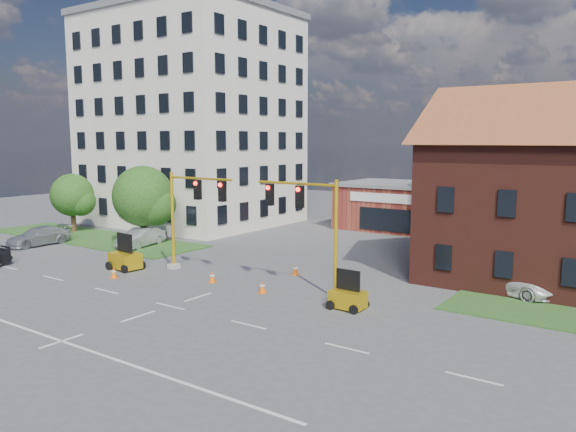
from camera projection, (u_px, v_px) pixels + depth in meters
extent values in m
plane|color=#48484B|center=(170.00, 306.00, 27.92)|extent=(120.00, 120.00, 0.00)
cube|color=#2A4F1D|center=(92.00, 238.00, 47.38)|extent=(22.00, 6.00, 0.08)
cube|color=silver|center=(191.00, 122.00, 55.81)|extent=(18.00, 15.00, 20.00)
cube|color=slate|center=(188.00, 15.00, 54.44)|extent=(18.40, 15.40, 0.60)
cube|color=maroon|center=(409.00, 208.00, 52.04)|extent=(12.00, 8.00, 4.00)
cube|color=slate|center=(410.00, 185.00, 51.75)|extent=(12.40, 8.40, 0.30)
cube|color=silver|center=(391.00, 199.00, 48.59)|extent=(8.00, 0.10, 0.80)
cube|color=black|center=(391.00, 220.00, 48.84)|extent=(6.00, 0.10, 2.00)
cylinder|color=#392414|center=(470.00, 213.00, 45.88)|extent=(0.44, 0.44, 4.54)
sphere|color=#1A3F13|center=(472.00, 163.00, 45.33)|extent=(7.45, 7.45, 7.45)
sphere|color=#1A3F13|center=(491.00, 176.00, 44.87)|extent=(5.22, 5.22, 5.22)
cylinder|color=#392414|center=(144.00, 228.00, 44.20)|extent=(0.44, 0.44, 2.75)
sphere|color=#1A3F13|center=(143.00, 196.00, 43.87)|extent=(4.75, 4.75, 4.75)
sphere|color=#1A3F13|center=(155.00, 205.00, 43.66)|extent=(3.33, 3.33, 3.33)
cylinder|color=#392414|center=(73.00, 219.00, 50.30)|extent=(0.44, 0.44, 2.39)
sphere|color=#1A3F13|center=(72.00, 195.00, 50.01)|extent=(3.78, 3.78, 3.78)
sphere|color=#1A3F13|center=(81.00, 201.00, 49.90)|extent=(2.65, 2.65, 2.65)
cube|color=#999993|center=(174.00, 266.00, 36.17)|extent=(0.60, 0.60, 0.30)
cylinder|color=gold|center=(173.00, 221.00, 35.78)|extent=(0.20, 0.20, 6.20)
cylinder|color=gold|center=(200.00, 178.00, 33.99)|extent=(5.00, 0.14, 0.14)
cube|color=black|center=(198.00, 190.00, 34.23)|extent=(0.40, 0.32, 1.20)
cube|color=black|center=(222.00, 191.00, 33.09)|extent=(0.40, 0.32, 1.20)
sphere|color=#FF0C07|center=(195.00, 183.00, 34.03)|extent=(0.24, 0.24, 0.24)
cube|color=#999993|center=(335.00, 295.00, 29.37)|extent=(0.60, 0.60, 0.30)
cylinder|color=gold|center=(336.00, 240.00, 28.98)|extent=(0.20, 0.20, 6.20)
cylinder|color=gold|center=(296.00, 183.00, 30.02)|extent=(5.00, 0.14, 0.14)
cube|color=black|center=(300.00, 197.00, 29.97)|extent=(0.40, 0.32, 1.20)
cube|color=black|center=(270.00, 195.00, 31.11)|extent=(0.40, 0.32, 1.20)
sphere|color=#FF0C07|center=(298.00, 190.00, 29.78)|extent=(0.24, 0.24, 0.24)
cube|color=gold|center=(125.00, 260.00, 35.78)|extent=(2.09, 1.51, 0.98)
cube|color=black|center=(125.00, 243.00, 35.62)|extent=(1.53, 0.29, 1.20)
cube|color=gold|center=(348.00, 299.00, 27.37)|extent=(1.67, 1.13, 0.82)
cube|color=black|center=(348.00, 280.00, 27.24)|extent=(1.28, 0.14, 1.01)
cube|color=#E6590C|center=(114.00, 278.00, 33.56)|extent=(0.38, 0.38, 0.04)
cone|color=#E6590C|center=(114.00, 273.00, 33.52)|extent=(0.40, 0.40, 0.70)
cylinder|color=silver|center=(114.00, 271.00, 33.51)|extent=(0.27, 0.27, 0.09)
cube|color=#E6590C|center=(212.00, 282.00, 32.57)|extent=(0.38, 0.38, 0.04)
cone|color=#E6590C|center=(212.00, 277.00, 32.52)|extent=(0.40, 0.40, 0.70)
cylinder|color=silver|center=(212.00, 275.00, 32.51)|extent=(0.27, 0.27, 0.09)
cube|color=#E6590C|center=(262.00, 293.00, 30.29)|extent=(0.38, 0.38, 0.04)
cone|color=#E6590C|center=(262.00, 287.00, 30.24)|extent=(0.40, 0.40, 0.70)
cylinder|color=silver|center=(262.00, 286.00, 30.23)|extent=(0.27, 0.27, 0.09)
cube|color=#E6590C|center=(295.00, 275.00, 34.42)|extent=(0.38, 0.38, 0.04)
cone|color=#E6590C|center=(295.00, 269.00, 34.37)|extent=(0.40, 0.40, 0.70)
cylinder|color=silver|center=(295.00, 268.00, 34.36)|extent=(0.27, 0.27, 0.09)
imported|color=silver|center=(511.00, 281.00, 30.12)|extent=(5.50, 3.59, 1.41)
imported|color=#A6A9AE|center=(141.00, 238.00, 43.40)|extent=(2.50, 4.69, 1.47)
imported|color=#A6A9AE|center=(39.00, 236.00, 44.11)|extent=(2.12, 5.00, 1.44)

